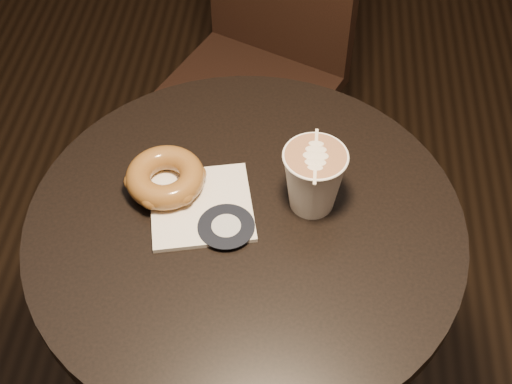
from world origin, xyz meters
TOP-DOWN VIEW (x-y plane):
  - cafe_table at (0.00, 0.00)m, footprint 0.70×0.70m
  - chair at (-0.03, 0.72)m, footprint 0.52×0.52m
  - pastry_bag at (-0.07, 0.02)m, footprint 0.19×0.19m
  - doughnut at (-0.13, 0.05)m, footprint 0.13×0.13m
  - latte_cup at (0.10, 0.04)m, footprint 0.10×0.10m

SIDE VIEW (x-z plane):
  - chair at x=-0.03m, z-range 0.06..1.04m
  - cafe_table at x=0.00m, z-range 0.18..0.93m
  - pastry_bag at x=-0.07m, z-range 0.75..0.76m
  - doughnut at x=-0.13m, z-range 0.76..0.80m
  - latte_cup at x=0.10m, z-range 0.75..0.86m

